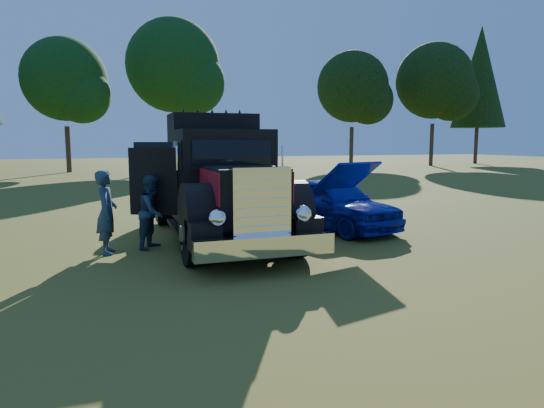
% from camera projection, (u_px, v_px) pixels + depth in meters
% --- Properties ---
extents(ground, '(120.00, 120.00, 0.00)m').
position_uv_depth(ground, '(181.00, 255.00, 10.05)').
color(ground, '#3E5017').
rests_on(ground, ground).
extents(treeline, '(67.22, 24.04, 13.84)m').
position_uv_depth(treeline, '(94.00, 64.00, 33.79)').
color(treeline, '#2D2116').
rests_on(treeline, ground).
extents(diamond_t_truck, '(3.30, 7.16, 3.00)m').
position_uv_depth(diamond_t_truck, '(221.00, 187.00, 11.32)').
color(diamond_t_truck, black).
rests_on(diamond_t_truck, ground).
extents(hotrod_coupe, '(2.66, 4.42, 1.89)m').
position_uv_depth(hotrod_coupe, '(333.00, 203.00, 12.90)').
color(hotrod_coupe, '#071F9B').
rests_on(hotrod_coupe, ground).
extents(spectator_near, '(0.48, 0.68, 1.75)m').
position_uv_depth(spectator_near, '(107.00, 212.00, 10.05)').
color(spectator_near, '#20244B').
rests_on(spectator_near, ground).
extents(spectator_far, '(0.95, 0.99, 1.61)m').
position_uv_depth(spectator_far, '(153.00, 212.00, 10.62)').
color(spectator_far, '#1E2446').
rests_on(spectator_far, ground).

